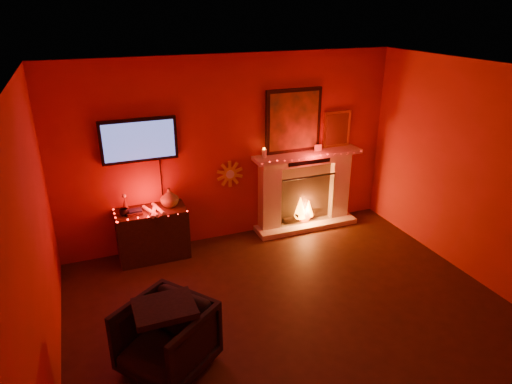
# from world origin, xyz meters

# --- Properties ---
(room) EXTENTS (5.00, 5.00, 5.00)m
(room) POSITION_xyz_m (0.00, 0.00, 1.35)
(room) COLOR black
(room) RESTS_ON ground
(floor) EXTENTS (5.00, 5.00, 0.00)m
(floor) POSITION_xyz_m (0.00, 0.00, 0.00)
(floor) COLOR black
(floor) RESTS_ON ground
(fireplace) EXTENTS (1.72, 0.40, 2.18)m
(fireplace) POSITION_xyz_m (1.14, 2.39, 0.72)
(fireplace) COLOR beige
(fireplace) RESTS_ON floor
(tv) EXTENTS (1.00, 0.07, 1.24)m
(tv) POSITION_xyz_m (-1.30, 2.45, 1.65)
(tv) COLOR black
(tv) RESTS_ON room
(sunburst_clock) EXTENTS (0.40, 0.03, 0.40)m
(sunburst_clock) POSITION_xyz_m (-0.05, 2.48, 1.00)
(sunburst_clock) COLOR gold
(sunburst_clock) RESTS_ON room
(console_table) EXTENTS (0.95, 0.53, 0.99)m
(console_table) POSITION_xyz_m (-1.26, 2.26, 0.39)
(console_table) COLOR black
(console_table) RESTS_ON floor
(armchair) EXTENTS (1.08, 1.08, 0.71)m
(armchair) POSITION_xyz_m (-1.51, 0.06, 0.36)
(armchair) COLOR black
(armchair) RESTS_ON floor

